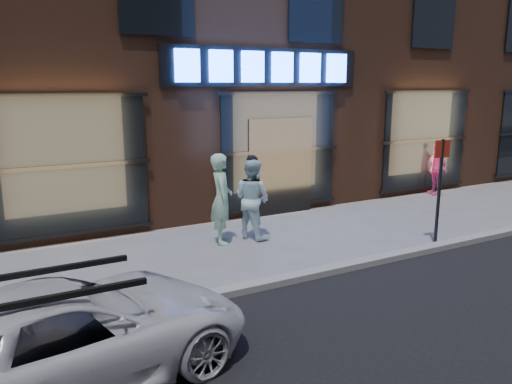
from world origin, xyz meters
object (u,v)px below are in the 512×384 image
at_px(man_cap, 252,199).
at_px(white_suv, 64,337).
at_px(passerby, 436,169).
at_px(sign_post, 440,182).
at_px(man_bowtie, 221,199).

distance_m(man_cap, white_suv, 5.71).
bearing_deg(passerby, man_cap, -71.73).
xyz_separation_m(passerby, sign_post, (-3.70, -3.37, 0.55)).
bearing_deg(man_bowtie, white_suv, 155.88).
bearing_deg(sign_post, man_cap, 153.53).
xyz_separation_m(man_bowtie, white_suv, (-3.58, -3.78, -0.35)).
distance_m(man_bowtie, man_cap, 0.71).
relative_size(man_bowtie, man_cap, 1.09).
bearing_deg(man_cap, man_bowtie, 66.39).
relative_size(man_cap, white_suv, 0.41).
relative_size(man_cap, passerby, 1.14).
xyz_separation_m(man_bowtie, sign_post, (3.80, -2.18, 0.37)).
bearing_deg(sign_post, man_bowtie, 158.74).
distance_m(man_cap, passerby, 6.90).
relative_size(passerby, sign_post, 0.70).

